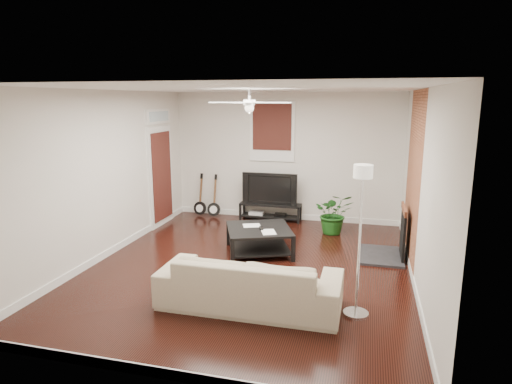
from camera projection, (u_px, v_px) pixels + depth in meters
room at (250, 181)px, 6.75m from camera, size 5.01×6.01×2.81m
brick_accent at (413, 178)px, 7.08m from camera, size 0.02×2.20×2.80m
fireplace at (391, 232)px, 7.35m from camera, size 0.80×1.10×0.92m
window_back at (272, 132)px, 9.52m from camera, size 1.00×0.06×1.30m
door_left at (161, 167)px, 9.18m from camera, size 0.08×1.00×2.50m
tv_stand at (270, 212)px, 9.70m from camera, size 1.35×0.36×0.38m
tv at (271, 188)px, 9.61m from camera, size 1.21×0.16×0.70m
coffee_table at (259, 240)px, 7.63m from camera, size 1.40×1.40×0.45m
sofa at (250, 281)px, 5.63m from camera, size 2.35×0.92×0.68m
floor_lamp at (359, 242)px, 5.27m from camera, size 0.32×0.32×1.91m
potted_plant at (334, 213)px, 8.69m from camera, size 0.85×0.77×0.83m
guitar_left at (200, 195)px, 10.02m from camera, size 0.32×0.24×0.98m
guitar_right at (214, 196)px, 9.90m from camera, size 0.31×0.22×0.98m
ceiling_fan at (249, 102)px, 6.49m from camera, size 1.24×1.24×0.32m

